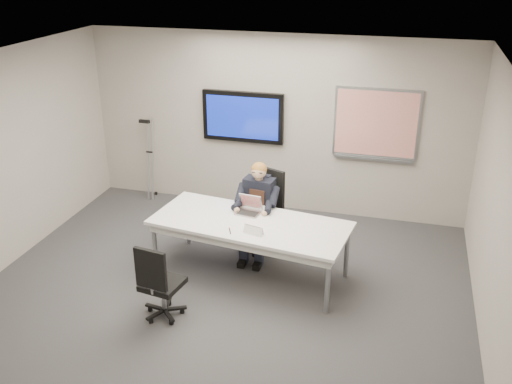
% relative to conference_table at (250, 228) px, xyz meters
% --- Properties ---
extents(floor, '(6.00, 6.00, 0.02)m').
position_rel_conference_table_xyz_m(floor, '(-0.21, -0.86, -0.68)').
color(floor, '#363739').
rests_on(floor, ground).
extents(ceiling, '(6.00, 6.00, 0.02)m').
position_rel_conference_table_xyz_m(ceiling, '(-0.21, -0.86, 2.12)').
color(ceiling, white).
rests_on(ceiling, wall_back).
extents(wall_back, '(6.00, 0.02, 2.80)m').
position_rel_conference_table_xyz_m(wall_back, '(-0.21, 2.14, 0.72)').
color(wall_back, '#A39D93').
rests_on(wall_back, ground).
extents(wall_right, '(0.02, 6.00, 2.80)m').
position_rel_conference_table_xyz_m(wall_right, '(2.79, -0.86, 0.72)').
color(wall_right, '#A39D93').
rests_on(wall_right, ground).
extents(conference_table, '(2.60, 1.35, 0.77)m').
position_rel_conference_table_xyz_m(conference_table, '(0.00, 0.00, 0.00)').
color(conference_table, white).
rests_on(conference_table, ground).
extents(tv_display, '(1.30, 0.09, 0.80)m').
position_rel_conference_table_xyz_m(tv_display, '(-0.71, 2.09, 0.82)').
color(tv_display, black).
rests_on(tv_display, wall_back).
extents(whiteboard, '(1.25, 0.08, 1.10)m').
position_rel_conference_table_xyz_m(whiteboard, '(1.34, 2.11, 0.85)').
color(whiteboard, '#979A9F').
rests_on(whiteboard, wall_back).
extents(office_chair_far, '(0.71, 0.71, 1.14)m').
position_rel_conference_table_xyz_m(office_chair_far, '(-0.04, 0.75, -0.32)').
color(office_chair_far, black).
rests_on(office_chair_far, ground).
extents(office_chair_near, '(0.53, 0.53, 0.97)m').
position_rel_conference_table_xyz_m(office_chair_near, '(-0.73, -1.17, -0.38)').
color(office_chair_near, black).
rests_on(office_chair_near, ground).
extents(seated_person, '(0.43, 0.74, 1.32)m').
position_rel_conference_table_xyz_m(seated_person, '(-0.06, 0.50, -0.15)').
color(seated_person, '#202435').
rests_on(seated_person, office_chair_far).
extents(crutch, '(0.33, 0.56, 1.47)m').
position_rel_conference_table_xyz_m(crutch, '(-2.29, 1.95, 0.04)').
color(crutch, '#B3B5BB').
rests_on(crutch, ground).
extents(laptop, '(0.34, 0.33, 0.22)m').
position_rel_conference_table_xyz_m(laptop, '(-0.09, 0.27, 0.14)').
color(laptop, '#AAAAAC').
rests_on(laptop, conference_table).
extents(name_tent, '(0.26, 0.13, 0.10)m').
position_rel_conference_table_xyz_m(name_tent, '(0.12, -0.29, 0.14)').
color(name_tent, white).
rests_on(name_tent, conference_table).
extents(pen, '(0.07, 0.15, 0.01)m').
position_rel_conference_table_xyz_m(pen, '(-0.17, -0.31, 0.09)').
color(pen, black).
rests_on(pen, conference_table).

